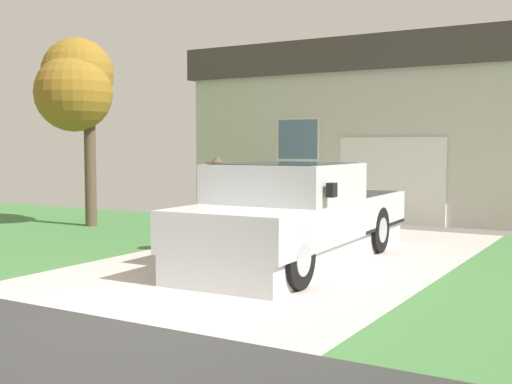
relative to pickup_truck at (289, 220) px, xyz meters
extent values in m
cube|color=#BBB0AA|center=(-0.28, 0.68, -0.74)|extent=(5.20, 9.00, 0.06)
cube|color=silver|center=(-0.02, 0.44, -0.50)|extent=(1.96, 5.51, 0.42)
cube|color=silver|center=(0.00, -0.13, 0.29)|extent=(1.98, 2.13, 1.17)
cube|color=#1E2833|center=(0.00, -0.13, 0.64)|extent=(1.74, 1.96, 0.49)
cube|color=silver|center=(0.07, -1.72, 0.00)|extent=(1.94, 1.19, 0.59)
cube|color=black|center=(-0.08, 2.03, -0.26)|extent=(1.98, 2.34, 0.06)
cube|color=silver|center=(0.84, 2.07, 0.00)|extent=(0.15, 2.27, 0.59)
cube|color=silver|center=(-1.00, 2.00, 0.00)|extent=(0.15, 2.27, 0.59)
cube|color=silver|center=(-0.12, 3.14, 0.00)|extent=(1.90, 0.13, 0.59)
cube|color=black|center=(1.08, -0.81, 0.55)|extent=(0.11, 0.18, 0.20)
cylinder|color=black|center=(0.88, -1.52, -0.31)|extent=(0.29, 0.81, 0.80)
cylinder|color=#9E9EA3|center=(0.88, -1.52, -0.31)|extent=(0.30, 0.45, 0.44)
cylinder|color=black|center=(-0.76, -1.58, -0.31)|extent=(0.29, 0.81, 0.80)
cylinder|color=#9E9EA3|center=(-0.76, -1.58, -0.31)|extent=(0.30, 0.45, 0.44)
cylinder|color=black|center=(0.75, 1.84, -0.31)|extent=(0.29, 0.81, 0.80)
cylinder|color=#9E9EA3|center=(0.75, 1.84, -0.31)|extent=(0.30, 0.45, 0.44)
cylinder|color=black|center=(-0.89, 1.78, -0.31)|extent=(0.29, 0.81, 0.80)
cylinder|color=#9E9EA3|center=(-0.89, 1.78, -0.31)|extent=(0.30, 0.45, 0.44)
cylinder|color=black|center=(-1.68, 0.16, -0.30)|extent=(0.14, 0.14, 0.84)
cylinder|color=black|center=(-1.31, 0.25, -0.30)|extent=(0.14, 0.14, 0.84)
cylinder|color=#E55959|center=(-1.49, 0.21, 0.40)|extent=(0.34, 0.34, 0.61)
cylinder|color=brown|center=(-1.69, 0.16, 0.38)|extent=(0.09, 0.09, 0.58)
cylinder|color=brown|center=(-1.30, 0.25, 0.38)|extent=(0.09, 0.09, 0.58)
sphere|color=brown|center=(-1.49, 0.21, 0.83)|extent=(0.21, 0.21, 0.21)
cylinder|color=brown|center=(-1.49, 0.21, 0.87)|extent=(0.42, 0.42, 0.01)
cone|color=brown|center=(-1.49, 0.21, 0.93)|extent=(0.22, 0.22, 0.12)
cube|color=brown|center=(-1.48, 0.05, -0.59)|extent=(0.36, 0.18, 0.24)
torus|color=brown|center=(-1.48, 0.05, -0.42)|extent=(0.33, 0.02, 0.33)
cube|color=beige|center=(-1.20, 9.28, 1.14)|extent=(9.88, 6.46, 3.70)
cube|color=#423D38|center=(-1.20, 9.28, 3.41)|extent=(10.28, 6.72, 0.84)
cube|color=white|center=(-0.40, 6.02, 0.32)|extent=(2.61, 0.06, 2.07)
cube|color=slate|center=(-2.91, 6.02, 1.32)|extent=(1.10, 0.05, 1.00)
cube|color=silver|center=(-2.91, 6.03, 1.32)|extent=(1.23, 0.02, 1.12)
cylinder|color=brown|center=(-6.32, 2.10, 0.56)|extent=(0.27, 0.27, 2.55)
sphere|color=olive|center=(-6.65, 2.08, 2.82)|extent=(1.67, 1.67, 1.67)
sphere|color=olive|center=(-6.52, 1.82, 2.36)|extent=(1.77, 1.77, 1.77)
cube|color=#286B38|center=(-3.49, 4.45, -0.15)|extent=(0.58, 0.68, 0.94)
cube|color=#1C4A27|center=(-3.49, 4.45, 0.36)|extent=(0.60, 0.71, 0.10)
cylinder|color=black|center=(-3.71, 4.18, -0.62)|extent=(0.05, 0.18, 0.18)
cylinder|color=black|center=(-3.27, 4.18, -0.62)|extent=(0.05, 0.18, 0.18)
camera|label=1|loc=(4.72, -9.02, 1.16)|focal=45.87mm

